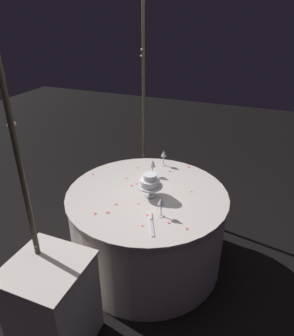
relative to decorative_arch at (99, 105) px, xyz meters
The scene contains 28 objects.
ground_plane 1.60m from the decorative_arch, 89.87° to the right, with size 12.00×12.00×0.00m, color black.
decorative_arch is the anchor object (origin of this frame).
main_table 1.23m from the decorative_arch, 89.87° to the right, with size 1.45×1.45×0.78m.
side_table 1.56m from the decorative_arch, behind, with size 0.51×0.51×0.76m.
tiered_cake 0.78m from the decorative_arch, 94.35° to the right, with size 0.22×0.22×0.22m.
wine_glass_0 0.95m from the decorative_arch, 112.98° to the right, with size 0.06×0.06×0.17m.
wine_glass_1 0.94m from the decorative_arch, 33.59° to the right, with size 0.06×0.06×0.17m.
wine_glass_2 0.80m from the decorative_arch, 47.23° to the right, with size 0.06×0.06×0.17m.
cake_knife 1.05m from the decorative_arch, 122.37° to the right, with size 0.28×0.15×0.01m.
rose_petal_0 1.01m from the decorative_arch, 46.15° to the right, with size 0.03×0.02×0.00m, color #EA6B84.
rose_petal_1 0.99m from the decorative_arch, 23.93° to the right, with size 0.03×0.02×0.00m, color #EA6B84.
rose_petal_2 0.80m from the decorative_arch, 75.12° to the right, with size 0.03×0.02×0.00m, color #EA6B84.
rose_petal_3 0.89m from the decorative_arch, 114.14° to the right, with size 0.03×0.02×0.00m, color #EA6B84.
rose_petal_4 1.05m from the decorative_arch, 128.49° to the right, with size 0.02×0.02×0.00m, color #EA6B84.
rose_petal_5 0.92m from the decorative_arch, 54.20° to the right, with size 0.03×0.02×0.00m, color #EA6B84.
rose_petal_6 0.88m from the decorative_arch, 20.16° to the right, with size 0.03×0.02×0.00m, color #EA6B84.
rose_petal_7 1.12m from the decorative_arch, 114.67° to the right, with size 0.03×0.02×0.00m, color #EA6B84.
rose_petal_8 1.17m from the decorative_arch, 45.19° to the right, with size 0.04×0.03×0.00m, color #EA6B84.
rose_petal_9 0.89m from the decorative_arch, 160.43° to the right, with size 0.03×0.02×0.00m, color #EA6B84.
rose_petal_10 0.99m from the decorative_arch, 119.27° to the right, with size 0.04×0.02×0.00m, color #EA6B84.
rose_petal_11 1.22m from the decorative_arch, 112.04° to the right, with size 0.03×0.02×0.00m, color #EA6B84.
rose_petal_12 1.11m from the decorative_arch, 77.88° to the right, with size 0.03×0.02×0.00m, color #EA6B84.
rose_petal_13 0.86m from the decorative_arch, 63.21° to the right, with size 0.03×0.02×0.00m, color #EA6B84.
rose_petal_14 0.79m from the decorative_arch, 39.74° to the right, with size 0.03×0.02×0.00m, color #EA6B84.
rose_petal_15 0.89m from the decorative_arch, 148.39° to the right, with size 0.04×0.03×0.00m, color #EA6B84.
rose_petal_16 0.79m from the decorative_arch, 59.24° to the left, with size 0.03×0.02×0.00m, color #EA6B84.
rose_petal_17 0.81m from the decorative_arch, 68.71° to the right, with size 0.04×0.03×0.00m, color #EA6B84.
rose_petal_18 0.84m from the decorative_arch, 136.41° to the right, with size 0.03×0.02×0.00m, color #EA6B84.
Camera 1 is at (-2.20, -0.88, 2.25)m, focal length 33.32 mm.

